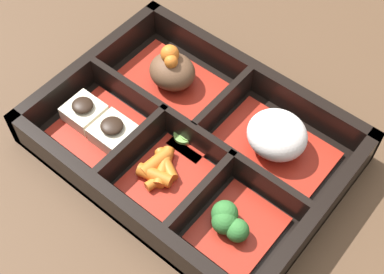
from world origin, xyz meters
name	(u,v)px	position (x,y,z in m)	size (l,w,h in m)	color
ground_plane	(192,149)	(0.00, 0.00, 0.00)	(3.00, 3.00, 0.00)	#4C3523
bento_base	(192,147)	(0.00, 0.00, 0.01)	(0.33, 0.24, 0.01)	black
bento_rim	(191,139)	(0.00, 0.00, 0.02)	(0.33, 0.24, 0.05)	black
bowl_stew	(172,74)	(-0.08, 0.05, 0.03)	(0.13, 0.08, 0.06)	maroon
bowl_rice	(276,138)	(0.08, 0.05, 0.03)	(0.13, 0.08, 0.05)	maroon
bowl_tofu	(100,125)	(-0.09, -0.05, 0.02)	(0.09, 0.09, 0.03)	maroon
bowl_carrots	(163,173)	(0.00, -0.05, 0.02)	(0.08, 0.09, 0.02)	maroon
bowl_greens	(232,224)	(0.10, -0.06, 0.02)	(0.07, 0.09, 0.03)	maroon
bowl_pickles	(190,137)	(-0.01, 0.00, 0.01)	(0.04, 0.04, 0.01)	maroon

